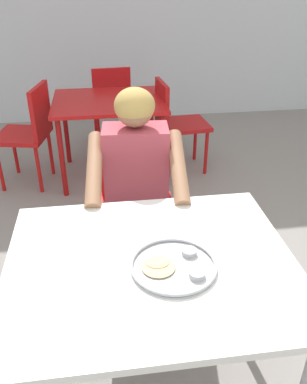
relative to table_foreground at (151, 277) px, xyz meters
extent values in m
cube|color=white|center=(0.00, 0.00, 0.06)|extent=(1.07, 0.88, 0.03)
cylinder|color=#B2B2B7|center=(-0.48, 0.38, -0.31)|extent=(0.04, 0.04, 0.72)
cylinder|color=#B2B2B7|center=(0.48, 0.38, -0.31)|extent=(0.04, 0.04, 0.72)
cylinder|color=#B7BABF|center=(0.07, -0.05, 0.08)|extent=(0.32, 0.32, 0.01)
torus|color=#B7BABF|center=(0.07, -0.05, 0.09)|extent=(0.32, 0.32, 0.01)
cylinder|color=#B2B5BA|center=(0.15, -0.11, 0.09)|extent=(0.06, 0.06, 0.02)
cylinder|color=maroon|center=(0.15, -0.11, 0.10)|extent=(0.05, 0.05, 0.01)
cylinder|color=#B2B5BA|center=(0.15, 0.01, 0.09)|extent=(0.06, 0.06, 0.02)
cylinder|color=#B77F23|center=(0.15, 0.01, 0.10)|extent=(0.05, 0.05, 0.01)
ellipsoid|color=#E5C689|center=(0.02, -0.05, 0.09)|extent=(0.14, 0.14, 0.01)
ellipsoid|color=#E3B984|center=(0.02, -0.03, 0.10)|extent=(0.09, 0.08, 0.01)
cube|color=red|center=(0.02, 0.83, -0.23)|extent=(0.47, 0.43, 0.04)
cube|color=red|center=(0.04, 1.01, -0.03)|extent=(0.41, 0.07, 0.37)
cylinder|color=red|center=(0.19, 0.66, -0.46)|extent=(0.03, 0.03, 0.42)
cylinder|color=red|center=(-0.17, 0.68, -0.46)|extent=(0.03, 0.03, 0.42)
cylinder|color=red|center=(0.21, 0.98, -0.46)|extent=(0.03, 0.03, 0.42)
cylinder|color=red|center=(-0.14, 1.00, -0.46)|extent=(0.03, 0.03, 0.42)
cylinder|color=black|center=(0.14, 0.37, -0.44)|extent=(0.10, 0.10, 0.46)
cylinder|color=black|center=(0.16, 0.57, -0.18)|extent=(0.15, 0.41, 0.12)
cylinder|color=black|center=(-0.16, 0.39, -0.44)|extent=(0.10, 0.10, 0.46)
cylinder|color=black|center=(-0.14, 0.59, -0.18)|extent=(0.15, 0.41, 0.12)
cube|color=#B23F4C|center=(0.02, 0.78, 0.07)|extent=(0.35, 0.23, 0.48)
cylinder|color=#996B4C|center=(0.21, 0.58, 0.16)|extent=(0.11, 0.46, 0.25)
cylinder|color=#996B4C|center=(-0.20, 0.62, 0.16)|extent=(0.11, 0.46, 0.25)
sphere|color=#996B4C|center=(0.02, 0.78, 0.41)|extent=(0.19, 0.19, 0.19)
ellipsoid|color=tan|center=(0.02, 0.78, 0.42)|extent=(0.21, 0.20, 0.18)
cube|color=#B71414|center=(-0.07, 2.19, 0.02)|extent=(0.94, 0.78, 0.03)
cylinder|color=maroon|center=(-0.48, 1.87, -0.34)|extent=(0.04, 0.04, 0.68)
cylinder|color=maroon|center=(0.34, 1.87, -0.34)|extent=(0.04, 0.04, 0.68)
cylinder|color=maroon|center=(-0.48, 2.52, -0.34)|extent=(0.04, 0.04, 0.68)
cylinder|color=maroon|center=(0.34, 2.52, -0.34)|extent=(0.04, 0.04, 0.68)
cube|color=#B61314|center=(-0.81, 2.15, -0.23)|extent=(0.49, 0.50, 0.04)
cube|color=#B61314|center=(-0.63, 2.11, -0.01)|extent=(0.12, 0.40, 0.40)
cylinder|color=#B61314|center=(-1.01, 2.02, -0.46)|extent=(0.03, 0.03, 0.42)
cylinder|color=#B61314|center=(-0.94, 2.36, -0.46)|extent=(0.03, 0.03, 0.42)
cylinder|color=#B61314|center=(-0.69, 1.95, -0.46)|extent=(0.03, 0.03, 0.42)
cylinder|color=#B61314|center=(-0.62, 2.29, -0.46)|extent=(0.03, 0.03, 0.42)
cube|color=#AC1414|center=(0.59, 2.24, -0.24)|extent=(0.47, 0.43, 0.04)
cube|color=#AC1414|center=(0.39, 2.22, -0.03)|extent=(0.07, 0.38, 0.38)
cylinder|color=#AC1414|center=(0.76, 2.41, -0.46)|extent=(0.03, 0.03, 0.42)
cylinder|color=#AC1414|center=(0.78, 2.09, -0.46)|extent=(0.03, 0.03, 0.42)
cylinder|color=#AC1414|center=(0.40, 2.38, -0.46)|extent=(0.03, 0.03, 0.42)
cylinder|color=#AC1414|center=(0.43, 2.06, -0.46)|extent=(0.03, 0.03, 0.42)
cube|color=red|center=(-0.03, 2.91, -0.23)|extent=(0.42, 0.42, 0.04)
cube|color=red|center=(-0.02, 2.74, -0.02)|extent=(0.37, 0.07, 0.39)
cylinder|color=red|center=(-0.20, 3.05, -0.46)|extent=(0.03, 0.03, 0.42)
cylinder|color=red|center=(0.11, 3.08, -0.46)|extent=(0.03, 0.03, 0.42)
cylinder|color=red|center=(-0.17, 2.75, -0.46)|extent=(0.03, 0.03, 0.42)
cylinder|color=red|center=(0.13, 2.77, -0.46)|extent=(0.03, 0.03, 0.42)
camera|label=1|loc=(-0.15, -1.15, 1.04)|focal=37.59mm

